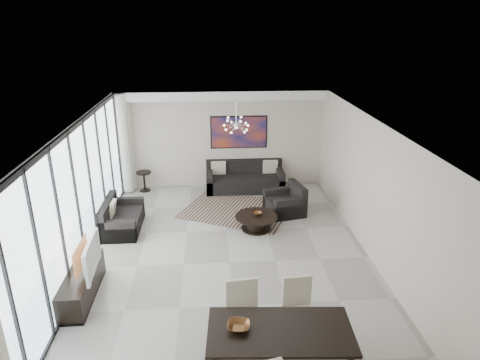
{
  "coord_description": "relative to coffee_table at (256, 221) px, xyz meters",
  "views": [
    {
      "loc": [
        -0.34,
        -7.77,
        4.82
      ],
      "look_at": [
        0.33,
        1.57,
        1.25
      ],
      "focal_mm": 32.0,
      "sensor_mm": 36.0,
      "label": 1
    }
  ],
  "objects": [
    {
      "name": "tv_console",
      "position": [
        -3.47,
        -2.45,
        0.06
      ],
      "size": [
        0.47,
        1.68,
        0.52
      ],
      "primitive_type": "cube",
      "color": "black",
      "rests_on": "floor"
    },
    {
      "name": "dining_chair_ne",
      "position": [
        0.27,
        -3.71,
        0.38
      ],
      "size": [
        0.51,
        0.51,
        1.02
      ],
      "color": "beige",
      "rests_on": "floor"
    },
    {
      "name": "rug",
      "position": [
        -0.39,
        1.13,
        -0.2
      ],
      "size": [
        3.28,
        2.98,
        0.01
      ],
      "primitive_type": "cube",
      "rotation": [
        0.0,
        0.0,
        -0.43
      ],
      "color": "black",
      "rests_on": "floor"
    },
    {
      "name": "dining_table",
      "position": [
        -0.17,
        -4.57,
        0.54
      ],
      "size": [
        2.05,
        1.12,
        0.83
      ],
      "color": "black",
      "rests_on": "floor"
    },
    {
      "name": "sofa_main",
      "position": [
        -0.06,
        2.6,
        0.08
      ],
      "size": [
        2.28,
        0.93,
        0.83
      ],
      "color": "black",
      "rests_on": "floor"
    },
    {
      "name": "painting",
      "position": [
        -0.21,
        3.0,
        1.45
      ],
      "size": [
        1.68,
        0.04,
        0.98
      ],
      "primitive_type": "cube",
      "color": "#AD3C18",
      "rests_on": "room_shell"
    },
    {
      "name": "side_table",
      "position": [
        -3.03,
        2.68,
        0.2
      ],
      "size": [
        0.43,
        0.43,
        0.6
      ],
      "color": "black",
      "rests_on": "floor"
    },
    {
      "name": "dining_chair_nw",
      "position": [
        -0.62,
        -3.83,
        0.42
      ],
      "size": [
        0.55,
        0.55,
        1.08
      ],
      "color": "beige",
      "rests_on": "floor"
    },
    {
      "name": "armchair",
      "position": [
        0.87,
        0.86,
        0.06
      ],
      "size": [
        1.06,
        1.1,
        0.78
      ],
      "color": "black",
      "rests_on": "floor"
    },
    {
      "name": "coffee_table",
      "position": [
        0.0,
        0.0,
        0.0
      ],
      "size": [
        1.02,
        1.02,
        0.36
      ],
      "color": "black",
      "rests_on": "floor"
    },
    {
      "name": "chandelier",
      "position": [
        -0.41,
        1.03,
        2.15
      ],
      "size": [
        0.66,
        0.66,
        0.71
      ],
      "color": "silver",
      "rests_on": "room_shell"
    },
    {
      "name": "television",
      "position": [
        -3.31,
        -2.45,
        0.63
      ],
      "size": [
        0.19,
        1.08,
        0.62
      ],
      "primitive_type": "imported",
      "rotation": [
        0.0,
        0.0,
        1.62
      ],
      "color": "gray",
      "rests_on": "tv_console"
    },
    {
      "name": "bowl_dining",
      "position": [
        -0.73,
        -4.5,
        0.66
      ],
      "size": [
        0.35,
        0.35,
        0.08
      ],
      "primitive_type": "imported",
      "rotation": [
        0.0,
        0.0,
        -0.15
      ],
      "color": "brown",
      "rests_on": "dining_table"
    },
    {
      "name": "loveseat",
      "position": [
        -3.26,
        0.23,
        0.05
      ],
      "size": [
        0.83,
        1.48,
        0.74
      ],
      "color": "black",
      "rests_on": "floor"
    },
    {
      "name": "soffit",
      "position": [
        -0.71,
        2.83,
        2.57
      ],
      "size": [
        5.98,
        0.4,
        0.26
      ],
      "primitive_type": "cube",
      "color": "white",
      "rests_on": "room_shell"
    },
    {
      "name": "bowl_coffee",
      "position": [
        0.04,
        0.04,
        0.19
      ],
      "size": [
        0.27,
        0.27,
        0.07
      ],
      "primitive_type": "imported",
      "rotation": [
        0.0,
        0.0,
        0.2
      ],
      "color": "brown",
      "rests_on": "coffee_table"
    },
    {
      "name": "room_shell",
      "position": [
        -0.25,
        -1.47,
        1.25
      ],
      "size": [
        6.0,
        9.0,
        2.9
      ],
      "color": "#A8A39B",
      "rests_on": "ground"
    },
    {
      "name": "window_wall",
      "position": [
        -3.57,
        -1.47,
        1.27
      ],
      "size": [
        0.37,
        8.95,
        2.9
      ],
      "color": "silver",
      "rests_on": "floor"
    }
  ]
}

